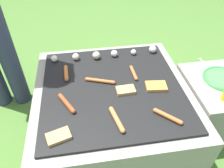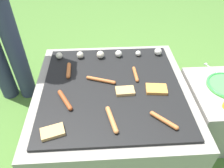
{
  "view_description": "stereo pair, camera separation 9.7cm",
  "coord_description": "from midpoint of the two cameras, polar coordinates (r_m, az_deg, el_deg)",
  "views": [
    {
      "loc": [
        -0.16,
        -1.01,
        1.3
      ],
      "look_at": [
        0.0,
        0.0,
        0.41
      ],
      "focal_mm": 35.0,
      "sensor_mm": 36.0,
      "label": 1
    },
    {
      "loc": [
        -0.06,
        -1.02,
        1.3
      ],
      "look_at": [
        0.0,
        0.0,
        0.41
      ],
      "focal_mm": 35.0,
      "sensor_mm": 36.0,
      "label": 2
    }
  ],
  "objects": [
    {
      "name": "side_ledge",
      "position": [
        1.68,
        23.95,
        -4.65
      ],
      "size": [
        0.45,
        0.48,
        0.39
      ],
      "color": "gray",
      "rests_on": "ground_plane"
    },
    {
      "name": "sausage_mid_right",
      "position": [
        1.17,
        -1.18,
        -9.29
      ],
      "size": [
        0.06,
        0.18,
        0.03
      ],
      "color": "#C6753D",
      "rests_on": "grill"
    },
    {
      "name": "sausage_front_left",
      "position": [
        1.46,
        3.77,
        2.89
      ],
      "size": [
        0.03,
        0.15,
        0.02
      ],
      "color": "#B7602D",
      "rests_on": "grill"
    },
    {
      "name": "sausage_front_center",
      "position": [
        1.28,
        -13.93,
        -4.95
      ],
      "size": [
        0.1,
        0.16,
        0.03
      ],
      "color": "#93421E",
      "rests_on": "grill"
    },
    {
      "name": "bread_slice_center",
      "position": [
        1.15,
        -16.22,
        -13.09
      ],
      "size": [
        0.13,
        0.11,
        0.02
      ],
      "color": "tan",
      "rests_on": "grill"
    },
    {
      "name": "bread_slice_left",
      "position": [
        1.37,
        9.47,
        -0.64
      ],
      "size": [
        0.14,
        0.1,
        0.02
      ],
      "color": "#D18438",
      "rests_on": "grill"
    },
    {
      "name": "plate_colorful",
      "position": [
        1.57,
        25.46,
        1.29
      ],
      "size": [
        0.26,
        0.26,
        0.02
      ],
      "color": "#4CB24C",
      "rests_on": "side_ledge"
    },
    {
      "name": "fork_utensil",
      "position": [
        1.66,
        22.51,
        4.44
      ],
      "size": [
        0.09,
        0.21,
        0.01
      ],
      "color": "silver",
      "rests_on": "side_ledge"
    },
    {
      "name": "grill",
      "position": [
        1.51,
        -1.86,
        -6.24
      ],
      "size": [
        0.98,
        0.98,
        0.39
      ],
      "color": "gray",
      "rests_on": "ground_plane"
    },
    {
      "name": "bread_slice_right",
      "position": [
        1.33,
        1.51,
        -1.65
      ],
      "size": [
        0.12,
        0.08,
        0.02
      ],
      "color": "tan",
      "rests_on": "grill"
    },
    {
      "name": "sausage_mid_left",
      "position": [
        1.4,
        -5.11,
        0.8
      ],
      "size": [
        0.19,
        0.08,
        0.02
      ],
      "color": "#B7602D",
      "rests_on": "grill"
    },
    {
      "name": "sausage_back_left",
      "position": [
        1.49,
        -13.74,
        2.78
      ],
      "size": [
        0.03,
        0.16,
        0.03
      ],
      "color": "#B7602D",
      "rests_on": "grill"
    },
    {
      "name": "mushroom_row",
      "position": [
        1.62,
        -3.39,
        7.77
      ],
      "size": [
        0.78,
        0.07,
        0.06
      ],
      "color": "beige",
      "rests_on": "grill"
    },
    {
      "name": "sausage_back_center",
      "position": [
        1.21,
        12.11,
        -8.33
      ],
      "size": [
        0.13,
        0.13,
        0.02
      ],
      "color": "#B7602D",
      "rests_on": "grill"
    },
    {
      "name": "ground_plane",
      "position": [
        1.65,
        -1.71,
        -10.73
      ],
      "size": [
        14.0,
        14.0,
        0.0
      ],
      "primitive_type": "plane",
      "color": "#47702D"
    }
  ]
}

